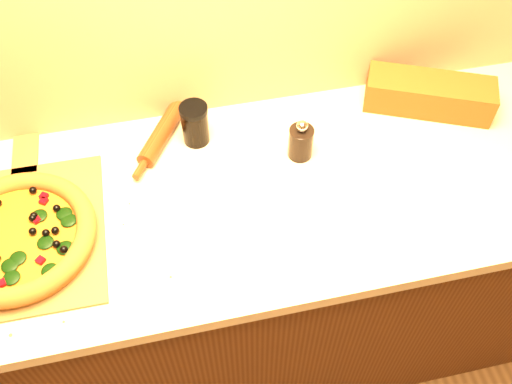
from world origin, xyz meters
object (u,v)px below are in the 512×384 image
(pizza_peel, at_px, (22,231))
(rolling_pin, at_px, (164,131))
(dark_jar, at_px, (195,124))
(pepper_grinder, at_px, (301,141))
(pizza, at_px, (17,237))

(pizza_peel, bearing_deg, rolling_pin, 33.06)
(rolling_pin, bearing_deg, dark_jar, -19.20)
(pepper_grinder, height_order, dark_jar, pepper_grinder)
(pizza_peel, xyz_separation_m, pizza, (-0.00, -0.04, 0.03))
(pizza_peel, distance_m, rolling_pin, 0.45)
(pizza, height_order, dark_jar, dark_jar)
(pizza_peel, height_order, rolling_pin, rolling_pin)
(pizza_peel, height_order, dark_jar, dark_jar)
(pizza_peel, bearing_deg, pepper_grinder, 8.25)
(pepper_grinder, bearing_deg, pizza_peel, -172.46)
(pizza_peel, relative_size, dark_jar, 4.90)
(pizza_peel, height_order, pepper_grinder, pepper_grinder)
(pizza_peel, bearing_deg, dark_jar, 25.02)
(pepper_grinder, distance_m, dark_jar, 0.29)
(dark_jar, bearing_deg, rolling_pin, 160.80)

